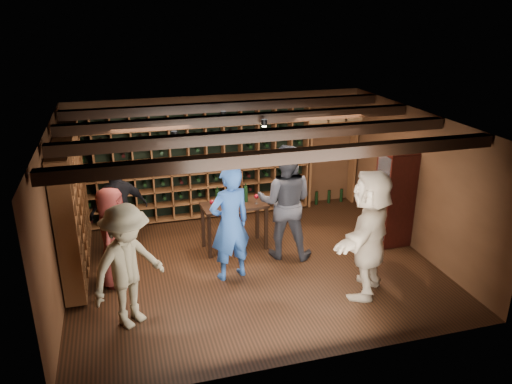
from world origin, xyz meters
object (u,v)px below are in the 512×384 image
object	(u,v)px
guest_red_floral	(113,237)
guest_woman_black	(119,211)
guest_khaki	(128,266)
guest_beige	(369,233)
man_blue_shirt	(230,224)
tasting_table	(234,209)
display_cabinet	(394,200)
man_grey_suit	(285,202)

from	to	relation	value
guest_red_floral	guest_woman_black	distance (m)	0.92
guest_khaki	guest_beige	world-z (taller)	guest_beige
man_blue_shirt	guest_red_floral	world-z (taller)	man_blue_shirt
guest_woman_black	tasting_table	world-z (taller)	guest_woman_black
guest_khaki	guest_beige	distance (m)	3.51
tasting_table	display_cabinet	bearing A→B (deg)	-14.78
display_cabinet	guest_khaki	distance (m)	4.92
man_grey_suit	guest_khaki	bearing A→B (deg)	50.30
man_blue_shirt	guest_woman_black	world-z (taller)	man_blue_shirt
guest_woman_black	guest_beige	size ratio (longest dim) A/B	0.88
man_grey_suit	guest_beige	xyz separation A→B (m)	(0.82, -1.48, -0.01)
display_cabinet	guest_red_floral	bearing A→B (deg)	-178.62
guest_woman_black	tasting_table	distance (m)	1.98
tasting_table	guest_woman_black	bearing A→B (deg)	169.77
display_cabinet	guest_woman_black	size ratio (longest dim) A/B	1.00
guest_khaki	tasting_table	distance (m)	2.64
guest_red_floral	display_cabinet	bearing A→B (deg)	-72.92
display_cabinet	guest_red_floral	xyz separation A→B (m)	(-4.94, -0.12, -0.04)
guest_khaki	man_grey_suit	bearing A→B (deg)	-10.49
man_blue_shirt	tasting_table	xyz separation A→B (m)	(0.29, 0.98, -0.19)
guest_woman_black	tasting_table	size ratio (longest dim) A/B	1.48
guest_beige	man_blue_shirt	bearing A→B (deg)	-76.27
display_cabinet	guest_red_floral	world-z (taller)	display_cabinet
guest_woman_black	guest_khaki	xyz separation A→B (m)	(0.06, -2.06, 0.02)
guest_khaki	display_cabinet	bearing A→B (deg)	-22.05
man_grey_suit	guest_beige	world-z (taller)	man_grey_suit
man_blue_shirt	guest_red_floral	xyz separation A→B (m)	(-1.79, 0.29, -0.14)
man_blue_shirt	guest_khaki	distance (m)	1.82
display_cabinet	man_grey_suit	distance (m)	2.08
guest_beige	tasting_table	xyz separation A→B (m)	(-1.60, 1.98, -0.23)
guest_beige	man_grey_suit	bearing A→B (deg)	-109.60
guest_red_floral	guest_khaki	distance (m)	1.16
guest_woman_black	guest_khaki	distance (m)	2.06
tasting_table	guest_khaki	bearing A→B (deg)	-139.66
guest_khaki	tasting_table	size ratio (longest dim) A/B	1.51
tasting_table	guest_red_floral	bearing A→B (deg)	-165.39
display_cabinet	guest_woman_black	distance (m)	4.89
guest_beige	guest_red_floral	bearing A→B (deg)	-67.78
guest_woman_black	guest_khaki	bearing A→B (deg)	72.07
man_blue_shirt	guest_woman_black	xyz separation A→B (m)	(-1.67, 1.20, -0.08)
display_cabinet	tasting_table	bearing A→B (deg)	168.82
guest_red_floral	guest_woman_black	xyz separation A→B (m)	(0.12, 0.91, 0.06)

